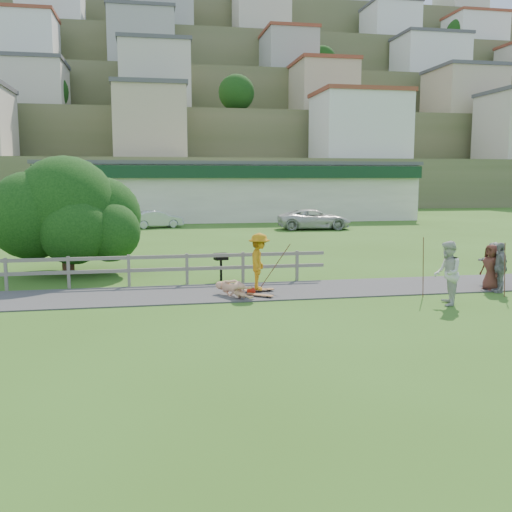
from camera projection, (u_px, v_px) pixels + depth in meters
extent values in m
plane|color=#355C1A|center=(261.00, 302.00, 17.28)|extent=(260.00, 260.00, 0.00)
cube|color=#3C3C3E|center=(252.00, 292.00, 18.74)|extent=(34.00, 3.00, 0.04)
cube|color=#625D56|center=(6.00, 274.00, 18.94)|extent=(0.10, 0.10, 1.10)
cube|color=#625D56|center=(69.00, 272.00, 19.31)|extent=(0.10, 0.10, 1.10)
cube|color=#625D56|center=(129.00, 271.00, 19.68)|extent=(0.10, 0.10, 1.10)
cube|color=#625D56|center=(187.00, 269.00, 20.05)|extent=(0.10, 0.10, 1.10)
cube|color=#625D56|center=(243.00, 267.00, 20.42)|extent=(0.10, 0.10, 1.10)
cube|color=#625D56|center=(297.00, 266.00, 20.78)|extent=(0.10, 0.10, 1.10)
cube|color=#625D56|center=(114.00, 258.00, 19.53)|extent=(15.00, 0.08, 0.12)
cube|color=#625D56|center=(114.00, 271.00, 19.59)|extent=(15.00, 0.08, 0.12)
cube|color=beige|center=(229.00, 192.00, 51.76)|extent=(32.00, 10.00, 4.80)
cube|color=#12331D|center=(238.00, 172.00, 46.45)|extent=(32.00, 0.60, 1.00)
cube|color=#4B4C50|center=(229.00, 164.00, 51.41)|extent=(32.50, 10.50, 0.30)
cube|color=#4F5A35|center=(175.00, 184.00, 70.41)|extent=(220.00, 14.00, 6.00)
cube|color=beige|center=(174.00, 130.00, 69.52)|extent=(10.00, 9.00, 7.00)
cube|color=#4B4C50|center=(173.00, 98.00, 69.01)|extent=(10.40, 9.40, 0.50)
cube|color=#4F5A35|center=(170.00, 158.00, 82.58)|extent=(220.00, 14.00, 13.00)
cube|color=beige|center=(169.00, 87.00, 81.22)|extent=(10.00, 9.00, 7.00)
cube|color=#4B4C50|center=(168.00, 60.00, 80.71)|extent=(10.40, 9.40, 0.50)
cube|color=#4F5A35|center=(166.00, 137.00, 94.69)|extent=(220.00, 14.00, 21.00)
cube|color=beige|center=(165.00, 49.00, 92.78)|extent=(10.00, 9.00, 7.00)
cube|color=#4B4C50|center=(164.00, 25.00, 92.27)|extent=(10.40, 9.40, 0.50)
cube|color=#4F5A35|center=(164.00, 117.00, 106.73)|extent=(220.00, 14.00, 30.00)
cube|color=beige|center=(161.00, 14.00, 104.21)|extent=(10.00, 9.00, 7.00)
cube|color=#4F5A35|center=(161.00, 100.00, 119.68)|extent=(220.00, 14.00, 40.00)
imported|color=#BC7A11|center=(259.00, 265.00, 18.52)|extent=(0.99, 1.34, 1.86)
imported|color=tan|center=(234.00, 289.00, 17.76)|extent=(1.62, 1.12, 0.59)
imported|color=silver|center=(447.00, 273.00, 16.72)|extent=(1.03, 1.14, 1.91)
imported|color=gray|center=(500.00, 267.00, 18.62)|extent=(0.60, 1.03, 1.65)
imported|color=#572A22|center=(491.00, 267.00, 18.95)|extent=(0.64, 0.84, 1.54)
imported|color=beige|center=(493.00, 264.00, 19.63)|extent=(0.60, 1.48, 1.55)
imported|color=#AFB3B7|center=(156.00, 219.00, 42.66)|extent=(4.12, 2.44, 1.28)
imported|color=beige|center=(314.00, 219.00, 41.44)|extent=(5.44, 2.82, 1.47)
sphere|color=#A11908|center=(251.00, 291.00, 18.23)|extent=(0.28, 0.28, 0.28)
cylinder|color=brown|center=(275.00, 262.00, 19.02)|extent=(0.03, 0.03, 1.88)
cylinder|color=brown|center=(423.00, 267.00, 17.79)|extent=(0.03, 0.03, 1.91)
cylinder|color=brown|center=(505.00, 270.00, 17.88)|extent=(0.03, 0.03, 1.73)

